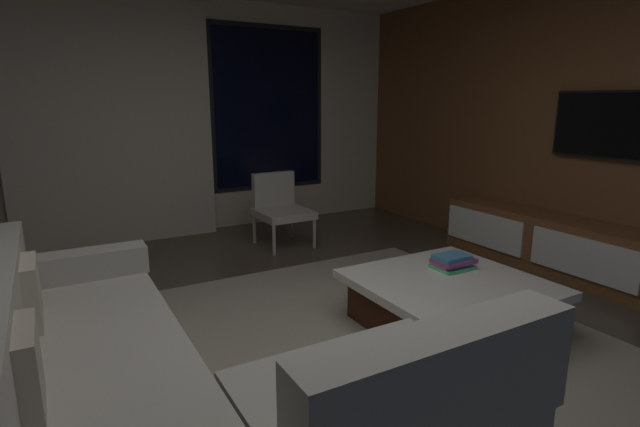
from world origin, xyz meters
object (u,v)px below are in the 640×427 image
(coffee_table, at_px, (448,304))
(sectional_couch, at_px, (161,396))
(accent_chair_near_window, at_px, (280,205))
(media_console, at_px, (603,259))
(book_stack_on_coffee_table, at_px, (453,262))
(mounted_tv, at_px, (610,125))

(coffee_table, bearing_deg, sectional_couch, -171.92)
(accent_chair_near_window, xyz_separation_m, media_console, (1.81, -2.52, -0.18))
(sectional_couch, height_order, book_stack_on_coffee_table, sectional_couch)
(sectional_couch, height_order, mounted_tv, mounted_tv)
(media_console, bearing_deg, mounted_tv, 47.62)
(sectional_couch, distance_m, media_console, 3.67)
(media_console, bearing_deg, accent_chair_near_window, 125.61)
(book_stack_on_coffee_table, xyz_separation_m, media_console, (1.50, -0.24, -0.16))
(sectional_couch, bearing_deg, coffee_table, 8.08)
(accent_chair_near_window, bearing_deg, coffee_table, -87.14)
(sectional_couch, height_order, media_console, sectional_couch)
(mounted_tv, bearing_deg, accent_chair_near_window, 130.53)
(coffee_table, bearing_deg, media_console, -2.35)
(book_stack_on_coffee_table, height_order, mounted_tv, mounted_tv)
(mounted_tv, bearing_deg, sectional_couch, -173.91)
(coffee_table, distance_m, accent_chair_near_window, 2.47)
(sectional_couch, relative_size, book_stack_on_coffee_table, 8.64)
(coffee_table, distance_m, media_console, 1.69)
(coffee_table, xyz_separation_m, media_console, (1.68, -0.07, 0.06))
(sectional_couch, xyz_separation_m, book_stack_on_coffee_table, (2.16, 0.45, 0.12))
(coffee_table, distance_m, mounted_tv, 2.20)
(sectional_couch, bearing_deg, mounted_tv, 6.09)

